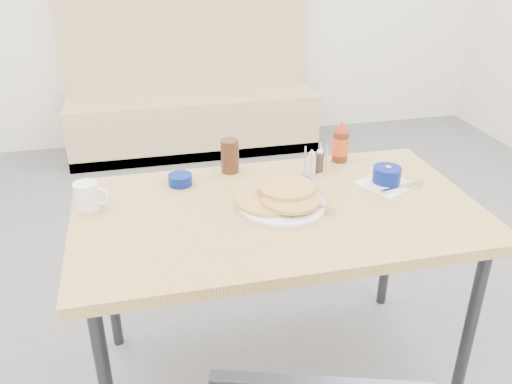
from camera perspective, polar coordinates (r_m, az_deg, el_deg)
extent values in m
cube|color=tan|center=(4.33, -6.56, 7.28)|extent=(1.90, 0.55, 0.45)
cube|color=tan|center=(4.41, -7.28, 14.28)|extent=(1.90, 0.12, 1.00)
cube|color=#2D2D33|center=(4.39, -6.44, 5.00)|extent=(1.90, 0.55, 0.08)
cube|color=tan|center=(1.89, 2.30, -2.24)|extent=(1.40, 0.80, 0.04)
cylinder|color=#2D2D33|center=(2.11, 21.53, -13.42)|extent=(0.04, 0.04, 0.72)
cylinder|color=#2D2D33|center=(2.31, -15.22, -8.37)|extent=(0.04, 0.04, 0.72)
cylinder|color=#2D2D33|center=(2.55, 13.82, -4.71)|extent=(0.04, 0.04, 0.72)
cylinder|color=white|center=(1.89, 2.78, -1.38)|extent=(0.30, 0.30, 0.02)
cylinder|color=#DCA952|center=(1.87, 1.10, -1.06)|extent=(0.20, 0.20, 0.01)
cylinder|color=#DCA952|center=(1.86, 3.69, -0.84)|extent=(0.20, 0.20, 0.01)
cylinder|color=#DCA952|center=(1.92, 3.31, 0.50)|extent=(0.20, 0.20, 0.01)
cube|color=silver|center=(1.88, 6.51, -1.31)|extent=(0.10, 0.12, 0.01)
cylinder|color=white|center=(1.95, -17.39, -0.38)|extent=(0.08, 0.08, 0.09)
cylinder|color=black|center=(1.93, -17.56, 0.74)|extent=(0.07, 0.07, 0.00)
torus|color=white|center=(1.93, -16.15, -0.45)|extent=(0.07, 0.04, 0.07)
cube|color=white|center=(2.10, 13.49, 0.81)|extent=(0.23, 0.23, 0.00)
cylinder|color=white|center=(2.10, 13.51, 0.98)|extent=(0.16, 0.16, 0.01)
cylinder|color=navy|center=(2.09, 13.60, 1.81)|extent=(0.11, 0.11, 0.06)
cylinder|color=white|center=(2.08, 13.67, 2.39)|extent=(0.09, 0.09, 0.01)
cube|color=#F4DB60|center=(2.08, 13.74, 2.55)|extent=(0.02, 0.02, 0.01)
cube|color=silver|center=(2.07, 15.14, 0.58)|extent=(0.19, 0.06, 0.00)
cylinder|color=navy|center=(2.06, -7.98, 1.29)|extent=(0.09, 0.09, 0.04)
cylinder|color=navy|center=(1.97, 4.40, 0.49)|extent=(0.11, 0.11, 0.05)
cylinder|color=#3B2012|center=(2.13, -2.77, 3.80)|extent=(0.09, 0.09, 0.13)
cube|color=silver|center=(2.16, 6.24, 2.19)|extent=(0.10, 0.08, 0.00)
cylinder|color=silver|center=(2.11, 5.82, 3.13)|extent=(0.01, 0.01, 0.11)
cylinder|color=silver|center=(2.15, 7.42, 3.56)|extent=(0.01, 0.01, 0.11)
cylinder|color=silver|center=(2.13, 5.19, 3.48)|extent=(0.01, 0.01, 0.11)
cylinder|color=silver|center=(2.18, 6.78, 3.90)|extent=(0.01, 0.01, 0.11)
cylinder|color=silver|center=(2.14, 5.85, 2.99)|extent=(0.03, 0.03, 0.07)
cylinder|color=#3F3326|center=(2.16, 6.72, 3.23)|extent=(0.03, 0.03, 0.07)
cylinder|color=#47230F|center=(2.25, 8.88, 4.77)|extent=(0.07, 0.07, 0.13)
cylinder|color=orange|center=(2.25, 8.88, 4.83)|extent=(0.07, 0.07, 0.07)
cone|color=red|center=(2.22, 9.03, 6.84)|extent=(0.05, 0.05, 0.04)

